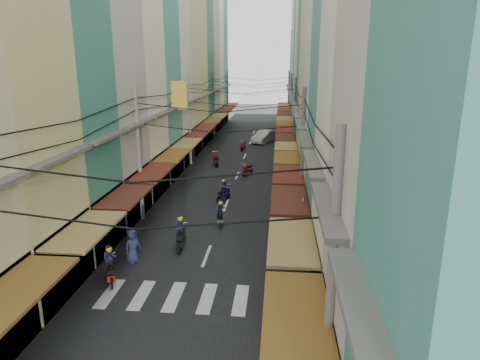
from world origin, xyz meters
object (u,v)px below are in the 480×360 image
Objects in this scene: bicycle at (344,229)px; market_umbrella at (375,270)px; traffic_sign at (303,213)px; white_car at (264,143)px.

bicycle is 0.72× the size of market_umbrella.
traffic_sign is at bearing 115.39° from market_umbrella.
white_car is at bearing 95.53° from traffic_sign.
traffic_sign is at bearing 159.94° from bicycle.
market_umbrella is 0.71× the size of traffic_sign.
market_umbrella is (5.50, -36.91, 2.03)m from white_car.
traffic_sign reaches higher than market_umbrella.
bicycle is at bearing 55.94° from traffic_sign.
bicycle is at bearing -55.79° from white_car.
traffic_sign is (3.08, -31.81, 2.41)m from white_car.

